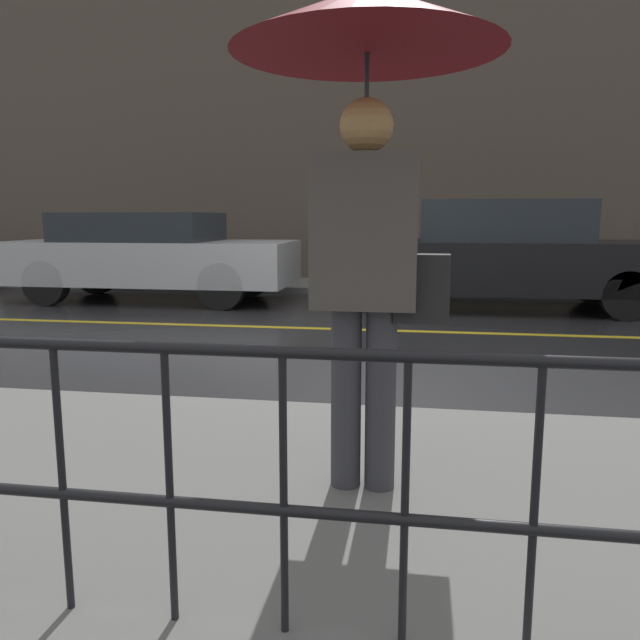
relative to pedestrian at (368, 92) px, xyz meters
name	(u,v)px	position (x,y,z in m)	size (l,w,h in m)	color
ground_plane	(316,329)	(-1.02, 4.68, -1.88)	(80.00, 80.00, 0.00)	#262628
sidewalk_near	(156,484)	(-1.02, -0.03, -1.82)	(28.00, 2.59, 0.11)	#60605E
sidewalk_far	(354,286)	(-1.02, 9.02, -1.82)	(28.00, 1.86, 0.11)	#60605E
lane_marking	(316,328)	(-1.02, 4.68, -1.87)	(25.20, 0.12, 0.01)	gold
building_storefront	(361,108)	(-1.02, 10.10, 1.61)	(28.00, 0.30, 6.98)	#4C4238
railing_foreground	(8,439)	(-1.02, -1.08, -1.21)	(12.00, 0.04, 0.88)	black
pedestrian	(368,92)	(0.00, 0.00, 0.00)	(1.16, 1.16, 2.19)	#333338
car_silver	(150,255)	(-4.11, 6.79, -1.13)	(4.56, 1.77, 1.42)	#B2B5BA
car_black	(508,255)	(1.51, 6.79, -1.07)	(4.44, 1.87, 1.59)	black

